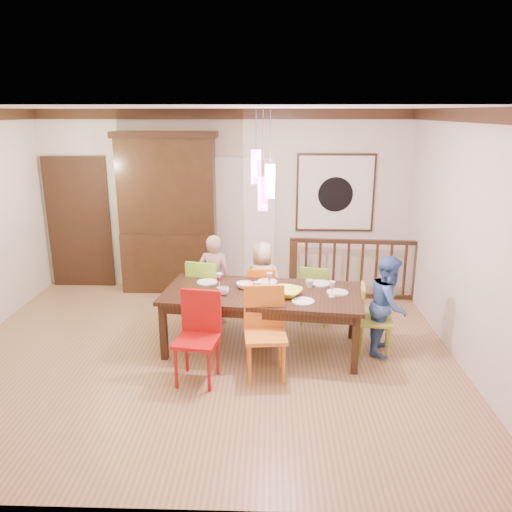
{
  "coord_description": "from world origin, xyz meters",
  "views": [
    {
      "loc": [
        0.78,
        -5.53,
        2.86
      ],
      "look_at": [
        0.59,
        0.36,
        1.15
      ],
      "focal_mm": 35.0,
      "sensor_mm": 36.0,
      "label": 1
    }
  ],
  "objects_px": {
    "chair_end_right": "(376,315)",
    "person_end_right": "(389,305)",
    "chair_far_left": "(207,287)",
    "balustrade": "(355,268)",
    "person_far_left": "(214,279)",
    "china_hutch": "(168,213)",
    "person_far_mid": "(262,282)",
    "dining_table": "(262,297)"
  },
  "relations": [
    {
      "from": "chair_end_right",
      "to": "person_end_right",
      "type": "relative_size",
      "value": 0.7
    },
    {
      "from": "chair_far_left",
      "to": "chair_end_right",
      "type": "xyz_separation_m",
      "value": [
        2.16,
        -0.77,
        -0.06
      ]
    },
    {
      "from": "chair_far_left",
      "to": "balustrade",
      "type": "distance_m",
      "value": 2.44
    },
    {
      "from": "chair_end_right",
      "to": "person_far_left",
      "type": "bearing_deg",
      "value": 75.17
    },
    {
      "from": "china_hutch",
      "to": "person_end_right",
      "type": "height_order",
      "value": "china_hutch"
    },
    {
      "from": "china_hutch",
      "to": "balustrade",
      "type": "xyz_separation_m",
      "value": [
        2.97,
        -0.35,
        -0.78
      ]
    },
    {
      "from": "person_far_mid",
      "to": "person_end_right",
      "type": "distance_m",
      "value": 1.78
    },
    {
      "from": "chair_far_left",
      "to": "chair_end_right",
      "type": "height_order",
      "value": "chair_far_left"
    },
    {
      "from": "china_hutch",
      "to": "person_far_left",
      "type": "bearing_deg",
      "value": -56.56
    },
    {
      "from": "chair_far_left",
      "to": "balustrade",
      "type": "xyz_separation_m",
      "value": [
        2.19,
        1.07,
        -0.05
      ]
    },
    {
      "from": "person_end_right",
      "to": "person_far_mid",
      "type": "bearing_deg",
      "value": 81.05
    },
    {
      "from": "chair_end_right",
      "to": "person_far_left",
      "type": "xyz_separation_m",
      "value": [
        -2.06,
        0.85,
        0.14
      ]
    },
    {
      "from": "person_end_right",
      "to": "chair_far_left",
      "type": "bearing_deg",
      "value": 92.96
    },
    {
      "from": "dining_table",
      "to": "person_far_mid",
      "type": "distance_m",
      "value": 0.86
    },
    {
      "from": "chair_end_right",
      "to": "person_far_mid",
      "type": "xyz_separation_m",
      "value": [
        -1.4,
        0.91,
        0.09
      ]
    },
    {
      "from": "dining_table",
      "to": "chair_far_left",
      "type": "relative_size",
      "value": 2.64
    },
    {
      "from": "chair_far_left",
      "to": "person_far_left",
      "type": "bearing_deg",
      "value": -126.75
    },
    {
      "from": "person_far_left",
      "to": "person_end_right",
      "type": "distance_m",
      "value": 2.35
    },
    {
      "from": "dining_table",
      "to": "person_far_left",
      "type": "bearing_deg",
      "value": 137.47
    },
    {
      "from": "chair_far_left",
      "to": "person_far_mid",
      "type": "bearing_deg",
      "value": -156.03
    },
    {
      "from": "chair_end_right",
      "to": "person_end_right",
      "type": "distance_m",
      "value": 0.19
    },
    {
      "from": "balustrade",
      "to": "person_end_right",
      "type": "distance_m",
      "value": 1.81
    },
    {
      "from": "balustrade",
      "to": "person_end_right",
      "type": "bearing_deg",
      "value": -82.5
    },
    {
      "from": "person_far_left",
      "to": "dining_table",
      "type": "bearing_deg",
      "value": 141.05
    },
    {
      "from": "person_far_mid",
      "to": "balustrade",
      "type": "bearing_deg",
      "value": -134.82
    },
    {
      "from": "chair_far_left",
      "to": "china_hutch",
      "type": "height_order",
      "value": "china_hutch"
    },
    {
      "from": "chair_end_right",
      "to": "china_hutch",
      "type": "xyz_separation_m",
      "value": [
        -2.94,
        2.18,
        0.8
      ]
    },
    {
      "from": "person_far_mid",
      "to": "person_end_right",
      "type": "bearing_deg",
      "value": 162.69
    },
    {
      "from": "china_hutch",
      "to": "chair_far_left",
      "type": "bearing_deg",
      "value": -61.17
    },
    {
      "from": "chair_end_right",
      "to": "person_far_mid",
      "type": "bearing_deg",
      "value": 64.59
    },
    {
      "from": "chair_far_left",
      "to": "person_far_mid",
      "type": "distance_m",
      "value": 0.77
    },
    {
      "from": "balustrade",
      "to": "person_end_right",
      "type": "relative_size",
      "value": 1.69
    },
    {
      "from": "chair_end_right",
      "to": "china_hutch",
      "type": "bearing_deg",
      "value": 61.05
    },
    {
      "from": "dining_table",
      "to": "balustrade",
      "type": "relative_size",
      "value": 1.22
    },
    {
      "from": "balustrade",
      "to": "person_far_mid",
      "type": "xyz_separation_m",
      "value": [
        -1.43,
        -0.92,
        0.08
      ]
    },
    {
      "from": "person_far_left",
      "to": "balustrade",
      "type": "bearing_deg",
      "value": -144.36
    },
    {
      "from": "china_hutch",
      "to": "person_far_left",
      "type": "distance_m",
      "value": 1.72
    },
    {
      "from": "person_end_right",
      "to": "chair_end_right",
      "type": "bearing_deg",
      "value": 122.54
    },
    {
      "from": "dining_table",
      "to": "person_far_mid",
      "type": "height_order",
      "value": "person_far_mid"
    },
    {
      "from": "person_far_mid",
      "to": "dining_table",
      "type": "bearing_deg",
      "value": 103.58
    },
    {
      "from": "chair_end_right",
      "to": "chair_far_left",
      "type": "bearing_deg",
      "value": 78.06
    },
    {
      "from": "chair_end_right",
      "to": "person_end_right",
      "type": "bearing_deg",
      "value": -70.51
    }
  ]
}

